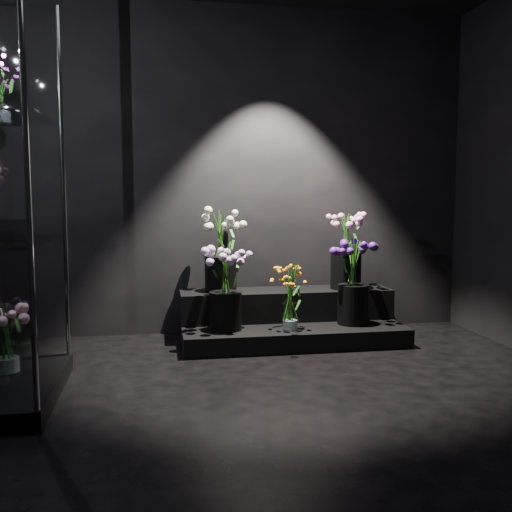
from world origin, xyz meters
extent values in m
plane|color=black|center=(0.00, 0.00, 0.00)|extent=(4.00, 4.00, 0.00)
plane|color=black|center=(0.00, 2.00, 1.40)|extent=(4.00, 0.00, 4.00)
cube|color=black|center=(0.34, 1.55, 0.07)|extent=(1.79, 0.80, 0.15)
cube|color=black|center=(0.34, 1.75, 0.27)|extent=(1.79, 0.40, 0.25)
cube|color=black|center=(-1.65, 0.52, 0.05)|extent=(0.66, 1.10, 0.11)
cylinder|color=white|center=(0.28, 1.34, 0.26)|extent=(0.12, 0.12, 0.21)
cylinder|color=black|center=(-0.21, 1.42, 0.30)|extent=(0.25, 0.25, 0.30)
cylinder|color=black|center=(0.83, 1.45, 0.31)|extent=(0.25, 0.25, 0.32)
cylinder|color=black|center=(-0.22, 1.76, 0.55)|extent=(0.26, 0.26, 0.30)
cylinder|color=black|center=(0.86, 1.71, 0.57)|extent=(0.26, 0.26, 0.35)
cylinder|color=white|center=(-1.66, 0.70, 0.24)|extent=(0.16, 0.16, 0.26)
camera|label=1|loc=(-0.72, -2.93, 1.19)|focal=40.00mm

